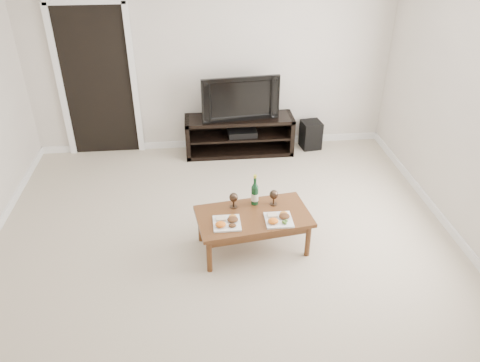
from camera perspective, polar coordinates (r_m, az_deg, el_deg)
name	(u,v)px	position (r m, az deg, el deg)	size (l,w,h in m)	color
floor	(228,269)	(4.76, -1.47, -10.65)	(5.50, 5.50, 0.00)	beige
back_wall	(211,59)	(6.59, -3.55, 14.57)	(5.00, 0.04, 2.60)	beige
doorway	(98,84)	(6.76, -16.95, 11.30)	(0.90, 0.02, 2.05)	black
media_console	(239,135)	(6.72, -0.09, 5.61)	(1.53, 0.45, 0.55)	black
television	(239,97)	(6.49, -0.09, 10.26)	(1.07, 0.14, 0.62)	black
av_receiver	(242,132)	(6.69, 0.26, 5.97)	(0.40, 0.30, 0.08)	black
subwoofer	(311,135)	(6.98, 8.62, 5.61)	(0.27, 0.27, 0.41)	black
coffee_table	(253,231)	(4.89, 1.61, -6.15)	(1.14, 0.62, 0.42)	brown
plate_left	(227,221)	(4.62, -1.62, -4.93)	(0.27, 0.27, 0.07)	white
plate_right	(279,218)	(4.68, 4.74, -4.51)	(0.27, 0.27, 0.07)	white
wine_bottle	(255,190)	(4.84, 1.82, -1.06)	(0.07, 0.07, 0.35)	#0F381B
goblet_left	(234,200)	(4.83, -0.79, -2.36)	(0.09, 0.09, 0.17)	#382A1F
goblet_right	(274,197)	(4.89, 4.13, -2.01)	(0.09, 0.09, 0.17)	#382A1F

